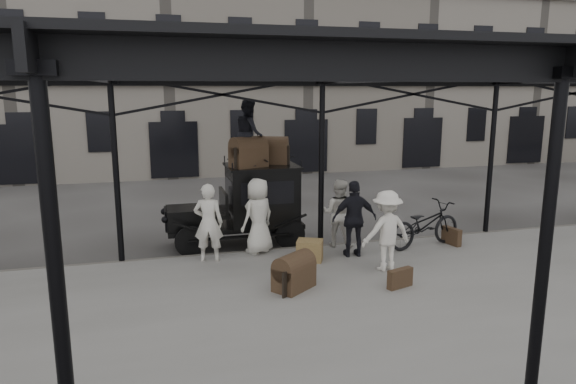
# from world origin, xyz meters

# --- Properties ---
(ground) EXTENTS (120.00, 120.00, 0.00)m
(ground) POSITION_xyz_m (0.00, 0.00, 0.00)
(ground) COLOR #383533
(ground) RESTS_ON ground
(platform) EXTENTS (28.00, 8.00, 0.15)m
(platform) POSITION_xyz_m (0.00, -2.00, 0.07)
(platform) COLOR slate
(platform) RESTS_ON ground
(canopy) EXTENTS (22.50, 9.00, 4.74)m
(canopy) POSITION_xyz_m (0.00, -1.72, 4.60)
(canopy) COLOR black
(canopy) RESTS_ON ground
(building_frontage) EXTENTS (64.00, 8.00, 14.00)m
(building_frontage) POSITION_xyz_m (0.00, 18.00, 7.00)
(building_frontage) COLOR slate
(building_frontage) RESTS_ON ground
(taxi) EXTENTS (3.65, 1.55, 2.18)m
(taxi) POSITION_xyz_m (-1.66, 3.03, 1.20)
(taxi) COLOR black
(taxi) RESTS_ON ground
(porter_left) EXTENTS (0.77, 0.59, 1.88)m
(porter_left) POSITION_xyz_m (-2.97, 1.46, 1.09)
(porter_left) COLOR silver
(porter_left) RESTS_ON platform
(porter_midleft) EXTENTS (1.08, 1.02, 1.76)m
(porter_midleft) POSITION_xyz_m (0.41, 1.80, 1.03)
(porter_midleft) COLOR beige
(porter_midleft) RESTS_ON platform
(porter_centre) EXTENTS (1.10, 0.99, 1.89)m
(porter_centre) POSITION_xyz_m (-1.70, 1.80, 1.09)
(porter_centre) COLOR beige
(porter_centre) RESTS_ON platform
(porter_official) EXTENTS (1.14, 0.58, 1.88)m
(porter_official) POSITION_xyz_m (0.50, 0.93, 1.09)
(porter_official) COLOR black
(porter_official) RESTS_ON platform
(porter_right) EXTENTS (1.26, 0.82, 1.83)m
(porter_right) POSITION_xyz_m (0.83, -0.17, 1.07)
(porter_right) COLOR silver
(porter_right) RESTS_ON platform
(bicycle) EXTENTS (2.36, 1.28, 1.18)m
(bicycle) POSITION_xyz_m (2.55, 1.18, 0.74)
(bicycle) COLOR black
(bicycle) RESTS_ON platform
(porter_roof) EXTENTS (0.67, 0.86, 1.74)m
(porter_roof) POSITION_xyz_m (-1.69, 2.93, 3.05)
(porter_roof) COLOR black
(porter_roof) RESTS_ON taxi
(steamer_trunk_roof_near) EXTENTS (1.05, 0.85, 0.66)m
(steamer_trunk_roof_near) POSITION_xyz_m (-1.74, 2.78, 2.51)
(steamer_trunk_roof_near) COLOR #40311D
(steamer_trunk_roof_near) RESTS_ON taxi
(steamer_trunk_roof_far) EXTENTS (0.97, 0.78, 0.62)m
(steamer_trunk_roof_far) POSITION_xyz_m (-0.99, 3.23, 2.49)
(steamer_trunk_roof_far) COLOR #40311D
(steamer_trunk_roof_far) RESTS_ON taxi
(steamer_trunk_platform) EXTENTS (1.00, 0.94, 0.63)m
(steamer_trunk_platform) POSITION_xyz_m (-1.48, -0.74, 0.47)
(steamer_trunk_platform) COLOR #40311D
(steamer_trunk_platform) RESTS_ON platform
(wicker_hamper) EXTENTS (0.73, 0.66, 0.50)m
(wicker_hamper) POSITION_xyz_m (-0.64, 0.88, 0.40)
(wicker_hamper) COLOR olive
(wicker_hamper) RESTS_ON platform
(suitcase_upright) EXTENTS (0.27, 0.62, 0.45)m
(suitcase_upright) POSITION_xyz_m (3.36, 1.17, 0.38)
(suitcase_upright) COLOR #40311D
(suitcase_upright) RESTS_ON platform
(suitcase_flat) EXTENTS (0.62, 0.33, 0.40)m
(suitcase_flat) POSITION_xyz_m (0.66, -1.23, 0.35)
(suitcase_flat) COLOR #40311D
(suitcase_flat) RESTS_ON platform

